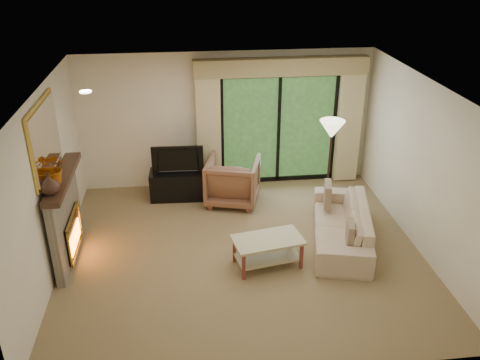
{
  "coord_description": "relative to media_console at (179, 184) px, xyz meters",
  "views": [
    {
      "loc": [
        -0.82,
        -6.6,
        4.48
      ],
      "look_at": [
        0.0,
        0.3,
        1.1
      ],
      "focal_mm": 38.0,
      "sensor_mm": 36.0,
      "label": 1
    }
  ],
  "objects": [
    {
      "name": "armchair",
      "position": [
        0.97,
        -0.28,
        0.16
      ],
      "size": [
        1.12,
        1.14,
        0.85
      ],
      "primitive_type": "imported",
      "rotation": [
        0.0,
        0.0,
        2.87
      ],
      "color": "brown",
      "rests_on": "floor"
    },
    {
      "name": "vase",
      "position": [
        -1.66,
        -2.31,
        1.24
      ],
      "size": [
        0.33,
        0.33,
        0.27
      ],
      "primitive_type": "imported",
      "rotation": [
        0.0,
        0.0,
        0.3
      ],
      "color": "#392319",
      "rests_on": "fireplace"
    },
    {
      "name": "branches",
      "position": [
        -1.66,
        -2.01,
        1.34
      ],
      "size": [
        0.44,
        0.39,
        0.47
      ],
      "primitive_type": "imported",
      "rotation": [
        0.0,
        0.0,
        -0.06
      ],
      "color": "#A7500C",
      "rests_on": "fireplace"
    },
    {
      "name": "floor_lamp",
      "position": [
        2.65,
        -0.61,
        0.54
      ],
      "size": [
        0.44,
        0.44,
        1.62
      ],
      "primitive_type": null,
      "rotation": [
        0.0,
        0.0,
        0.01
      ],
      "color": "#FFF2C7",
      "rests_on": "floor"
    },
    {
      "name": "coffee_table",
      "position": [
        1.28,
        -2.34,
        -0.04
      ],
      "size": [
        1.1,
        0.73,
        0.46
      ],
      "primitive_type": null,
      "rotation": [
        0.0,
        0.0,
        0.18
      ],
      "color": "tan",
      "rests_on": "floor"
    },
    {
      "name": "pillow_far",
      "position": [
        2.48,
        -1.21,
        0.26
      ],
      "size": [
        0.2,
        0.42,
        0.41
      ],
      "primitive_type": "cube",
      "rotation": [
        0.0,
        0.0,
        -0.24
      ],
      "color": "#4E3921",
      "rests_on": "sofa"
    },
    {
      "name": "floor",
      "position": [
        0.95,
        -1.95,
        -0.27
      ],
      "size": [
        5.5,
        5.5,
        0.0
      ],
      "primitive_type": "plane",
      "color": "olive",
      "rests_on": "ground"
    },
    {
      "name": "cornice",
      "position": [
        1.95,
        0.41,
        2.05
      ],
      "size": [
        3.2,
        0.24,
        0.32
      ],
      "primitive_type": "cube",
      "color": "tan",
      "rests_on": "wall_back"
    },
    {
      "name": "sliding_door",
      "position": [
        1.95,
        0.5,
        0.83
      ],
      "size": [
        2.26,
        0.1,
        2.16
      ],
      "primitive_type": null,
      "color": "black",
      "rests_on": "floor"
    },
    {
      "name": "wall_front",
      "position": [
        0.95,
        -4.45,
        1.03
      ],
      "size": [
        5.0,
        0.0,
        5.0
      ],
      "primitive_type": "plane",
      "rotation": [
        -1.57,
        0.0,
        0.0
      ],
      "color": "#EEDFC4",
      "rests_on": "ground"
    },
    {
      "name": "pillow_near",
      "position": [
        2.48,
        -2.44,
        0.25
      ],
      "size": [
        0.17,
        0.37,
        0.35
      ],
      "primitive_type": "cube",
      "rotation": [
        0.0,
        0.0,
        -0.24
      ],
      "color": "#4E3921",
      "rests_on": "sofa"
    },
    {
      "name": "curtain_right",
      "position": [
        3.3,
        0.39,
        0.93
      ],
      "size": [
        0.45,
        0.18,
        2.35
      ],
      "primitive_type": "cube",
      "color": "#D1BF8B",
      "rests_on": "floor"
    },
    {
      "name": "mirror",
      "position": [
        -1.77,
        -1.75,
        1.68
      ],
      "size": [
        0.07,
        1.45,
        1.02
      ],
      "primitive_type": null,
      "color": "gold",
      "rests_on": "wall_left"
    },
    {
      "name": "wall_back",
      "position": [
        0.95,
        0.55,
        1.03
      ],
      "size": [
        5.0,
        0.0,
        5.0
      ],
      "primitive_type": "plane",
      "rotation": [
        1.57,
        0.0,
        0.0
      ],
      "color": "#EEDFC4",
      "rests_on": "ground"
    },
    {
      "name": "tv",
      "position": [
        0.0,
        0.0,
        0.53
      ],
      "size": [
        0.94,
        0.16,
        0.54
      ],
      "primitive_type": "imported",
      "rotation": [
        0.0,
        0.0,
        -0.04
      ],
      "color": "black",
      "rests_on": "media_console"
    },
    {
      "name": "ceiling",
      "position": [
        0.95,
        -1.95,
        2.33
      ],
      "size": [
        5.5,
        5.5,
        0.0
      ],
      "primitive_type": "plane",
      "rotation": [
        3.14,
        0.0,
        0.0
      ],
      "color": "white",
      "rests_on": "ground"
    },
    {
      "name": "curtain_left",
      "position": [
        0.6,
        0.39,
        0.93
      ],
      "size": [
        0.45,
        0.18,
        2.35
      ],
      "primitive_type": "cube",
      "color": "#D1BF8B",
      "rests_on": "floor"
    },
    {
      "name": "wall_right",
      "position": [
        3.7,
        -1.95,
        1.03
      ],
      "size": [
        0.0,
        5.0,
        5.0
      ],
      "primitive_type": "plane",
      "rotation": [
        1.57,
        0.0,
        -1.57
      ],
      "color": "#EEDFC4",
      "rests_on": "ground"
    },
    {
      "name": "media_console",
      "position": [
        0.0,
        0.0,
        0.0
      ],
      "size": [
        1.09,
        0.53,
        0.53
      ],
      "primitive_type": "cube",
      "rotation": [
        0.0,
        0.0,
        -0.04
      ],
      "color": "black",
      "rests_on": "floor"
    },
    {
      "name": "wall_left",
      "position": [
        -1.8,
        -1.95,
        1.03
      ],
      "size": [
        0.0,
        5.0,
        5.0
      ],
      "primitive_type": "plane",
      "rotation": [
        1.57,
        0.0,
        1.57
      ],
      "color": "#EEDFC4",
      "rests_on": "ground"
    },
    {
      "name": "sofa",
      "position": [
        2.55,
        -1.82,
        0.04
      ],
      "size": [
        1.31,
        2.26,
        0.62
      ],
      "primitive_type": "imported",
      "rotation": [
        0.0,
        0.0,
        -1.81
      ],
      "color": "tan",
      "rests_on": "floor"
    },
    {
      "name": "fireplace",
      "position": [
        -1.68,
        -1.75,
        0.42
      ],
      "size": [
        0.24,
        1.7,
        1.37
      ],
      "primitive_type": null,
      "color": "slate",
      "rests_on": "floor"
    }
  ]
}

